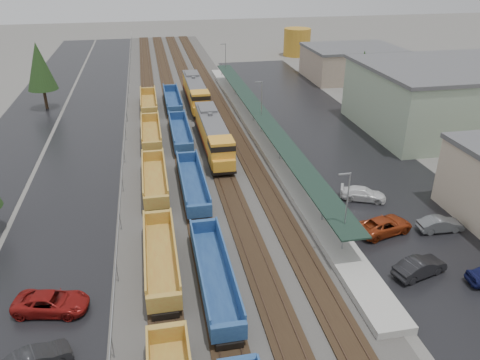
{
  "coord_description": "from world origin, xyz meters",
  "views": [
    {
      "loc": [
        -5.79,
        -11.5,
        23.89
      ],
      "look_at": [
        2.93,
        32.44,
        2.0
      ],
      "focal_mm": 35.0,
      "sensor_mm": 36.0,
      "label": 1
    }
  ],
  "objects_px": {
    "well_string_blue": "(202,222)",
    "well_string_yellow": "(157,213)",
    "parked_car_west_b": "(35,360)",
    "parked_car_west_c": "(51,303)",
    "storage_tank": "(297,42)",
    "locomotive_lead": "(213,135)",
    "parked_car_east_b": "(384,226)",
    "locomotive_trail": "(196,92)",
    "parked_car_east_a": "(420,267)",
    "parked_car_east_c": "(363,194)",
    "parked_car_east_e": "(440,224)"
  },
  "relations": [
    {
      "from": "parked_car_east_e",
      "to": "well_string_blue",
      "type": "bearing_deg",
      "value": 81.42
    },
    {
      "from": "parked_car_east_a",
      "to": "locomotive_lead",
      "type": "bearing_deg",
      "value": 7.39
    },
    {
      "from": "parked_car_east_e",
      "to": "parked_car_east_c",
      "type": "bearing_deg",
      "value": 34.09
    },
    {
      "from": "locomotive_lead",
      "to": "storage_tank",
      "type": "xyz_separation_m",
      "value": [
        30.11,
        59.43,
        1.03
      ]
    },
    {
      "from": "parked_car_west_c",
      "to": "parked_car_east_c",
      "type": "bearing_deg",
      "value": -56.9
    },
    {
      "from": "parked_car_west_b",
      "to": "locomotive_trail",
      "type": "bearing_deg",
      "value": -39.78
    },
    {
      "from": "storage_tank",
      "to": "parked_car_east_c",
      "type": "relative_size",
      "value": 1.4
    },
    {
      "from": "parked_car_west_b",
      "to": "parked_car_east_e",
      "type": "xyz_separation_m",
      "value": [
        34.48,
        9.83,
        -0.02
      ]
    },
    {
      "from": "well_string_blue",
      "to": "storage_tank",
      "type": "bearing_deg",
      "value": 66.65
    },
    {
      "from": "well_string_blue",
      "to": "parked_car_east_a",
      "type": "height_order",
      "value": "well_string_blue"
    },
    {
      "from": "well_string_blue",
      "to": "parked_car_east_c",
      "type": "relative_size",
      "value": 19.92
    },
    {
      "from": "locomotive_trail",
      "to": "parked_car_east_e",
      "type": "xyz_separation_m",
      "value": [
        18.18,
        -44.77,
        -1.62
      ]
    },
    {
      "from": "locomotive_lead",
      "to": "parked_car_west_b",
      "type": "bearing_deg",
      "value": -115.88
    },
    {
      "from": "well_string_blue",
      "to": "parked_car_east_e",
      "type": "bearing_deg",
      "value": -10.74
    },
    {
      "from": "well_string_blue",
      "to": "parked_car_west_c",
      "type": "relative_size",
      "value": 17.6
    },
    {
      "from": "locomotive_lead",
      "to": "parked_car_east_c",
      "type": "xyz_separation_m",
      "value": [
        13.67,
        -16.54,
        -1.63
      ]
    },
    {
      "from": "locomotive_lead",
      "to": "parked_car_east_c",
      "type": "relative_size",
      "value": 3.99
    },
    {
      "from": "well_string_yellow",
      "to": "storage_tank",
      "type": "distance_m",
      "value": 85.63
    },
    {
      "from": "parked_car_east_a",
      "to": "parked_car_east_b",
      "type": "bearing_deg",
      "value": -17.33
    },
    {
      "from": "parked_car_west_c",
      "to": "parked_car_west_b",
      "type": "bearing_deg",
      "value": -169.85
    },
    {
      "from": "locomotive_trail",
      "to": "parked_car_east_a",
      "type": "xyz_separation_m",
      "value": [
        12.66,
        -50.56,
        -1.55
      ]
    },
    {
      "from": "parked_car_east_b",
      "to": "storage_tank",
      "type": "bearing_deg",
      "value": -25.28
    },
    {
      "from": "storage_tank",
      "to": "parked_car_east_b",
      "type": "relative_size",
      "value": 1.21
    },
    {
      "from": "well_string_blue",
      "to": "locomotive_trail",
      "type": "bearing_deg",
      "value": 84.37
    },
    {
      "from": "storage_tank",
      "to": "parked_car_west_b",
      "type": "xyz_separation_m",
      "value": [
        -46.41,
        -93.03,
        -2.63
      ]
    },
    {
      "from": "well_string_yellow",
      "to": "parked_car_east_e",
      "type": "distance_m",
      "value": 26.99
    },
    {
      "from": "well_string_yellow",
      "to": "parked_car_east_b",
      "type": "xyz_separation_m",
      "value": [
        20.83,
        -5.79,
        -0.38
      ]
    },
    {
      "from": "well_string_yellow",
      "to": "storage_tank",
      "type": "bearing_deg",
      "value": 63.57
    },
    {
      "from": "parked_car_west_b",
      "to": "parked_car_east_e",
      "type": "relative_size",
      "value": 1.03
    },
    {
      "from": "locomotive_trail",
      "to": "parked_car_east_e",
      "type": "height_order",
      "value": "locomotive_trail"
    },
    {
      "from": "storage_tank",
      "to": "parked_car_east_b",
      "type": "height_order",
      "value": "storage_tank"
    },
    {
      "from": "well_string_blue",
      "to": "parked_car_west_b",
      "type": "distance_m",
      "value": 18.67
    },
    {
      "from": "parked_car_west_b",
      "to": "parked_car_west_c",
      "type": "height_order",
      "value": "parked_car_west_c"
    },
    {
      "from": "well_string_yellow",
      "to": "parked_car_west_b",
      "type": "height_order",
      "value": "well_string_yellow"
    },
    {
      "from": "parked_car_west_b",
      "to": "parked_car_east_a",
      "type": "bearing_deg",
      "value": -105.21
    },
    {
      "from": "storage_tank",
      "to": "parked_car_east_e",
      "type": "distance_m",
      "value": 84.09
    },
    {
      "from": "locomotive_lead",
      "to": "storage_tank",
      "type": "distance_m",
      "value": 66.63
    },
    {
      "from": "parked_car_west_b",
      "to": "parked_car_east_b",
      "type": "height_order",
      "value": "parked_car_east_b"
    },
    {
      "from": "locomotive_trail",
      "to": "locomotive_lead",
      "type": "bearing_deg",
      "value": -90.0
    },
    {
      "from": "locomotive_trail",
      "to": "well_string_yellow",
      "type": "relative_size",
      "value": 0.22
    },
    {
      "from": "locomotive_trail",
      "to": "parked_car_east_a",
      "type": "relative_size",
      "value": 4.07
    },
    {
      "from": "well_string_blue",
      "to": "well_string_yellow",
      "type": "bearing_deg",
      "value": 149.62
    },
    {
      "from": "storage_tank",
      "to": "parked_car_east_e",
      "type": "relative_size",
      "value": 1.57
    },
    {
      "from": "parked_car_west_b",
      "to": "parked_car_east_a",
      "type": "distance_m",
      "value": 29.24
    },
    {
      "from": "storage_tank",
      "to": "parked_car_west_b",
      "type": "bearing_deg",
      "value": -116.51
    },
    {
      "from": "well_string_yellow",
      "to": "parked_car_east_a",
      "type": "height_order",
      "value": "well_string_yellow"
    },
    {
      "from": "parked_car_east_e",
      "to": "parked_car_west_c",
      "type": "bearing_deg",
      "value": 99.53
    },
    {
      "from": "locomotive_lead",
      "to": "parked_car_west_c",
      "type": "xyz_separation_m",
      "value": [
        -16.15,
        -28.21,
        -1.57
      ]
    },
    {
      "from": "parked_car_east_c",
      "to": "parked_car_west_b",
      "type": "bearing_deg",
      "value": 143.37
    },
    {
      "from": "storage_tank",
      "to": "locomotive_lead",
      "type": "bearing_deg",
      "value": -116.87
    }
  ]
}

